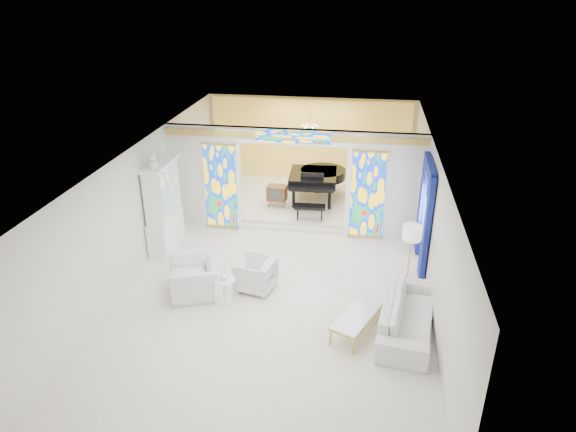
% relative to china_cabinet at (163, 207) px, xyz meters
% --- Properties ---
extents(floor, '(12.00, 12.00, 0.00)m').
position_rel_china_cabinet_xyz_m(floor, '(3.22, -0.60, -1.17)').
color(floor, white).
rests_on(floor, ground).
extents(ceiling, '(7.00, 12.00, 0.02)m').
position_rel_china_cabinet_xyz_m(ceiling, '(3.22, -0.60, 1.83)').
color(ceiling, white).
rests_on(ceiling, wall_back).
extents(wall_back, '(7.00, 0.02, 3.00)m').
position_rel_china_cabinet_xyz_m(wall_back, '(3.22, 5.40, 0.33)').
color(wall_back, silver).
rests_on(wall_back, floor).
extents(wall_front, '(7.00, 0.02, 3.00)m').
position_rel_china_cabinet_xyz_m(wall_front, '(3.22, -6.60, 0.33)').
color(wall_front, silver).
rests_on(wall_front, floor).
extents(wall_left, '(0.02, 12.00, 3.00)m').
position_rel_china_cabinet_xyz_m(wall_left, '(-0.28, -0.60, 0.33)').
color(wall_left, silver).
rests_on(wall_left, floor).
extents(wall_right, '(0.02, 12.00, 3.00)m').
position_rel_china_cabinet_xyz_m(wall_right, '(6.72, -0.60, 0.33)').
color(wall_right, silver).
rests_on(wall_right, floor).
extents(partition_wall, '(7.00, 0.22, 3.00)m').
position_rel_china_cabinet_xyz_m(partition_wall, '(3.22, 1.40, 0.48)').
color(partition_wall, silver).
rests_on(partition_wall, floor).
extents(stained_glass_left, '(0.90, 0.04, 2.40)m').
position_rel_china_cabinet_xyz_m(stained_glass_left, '(1.19, 1.29, 0.13)').
color(stained_glass_left, gold).
rests_on(stained_glass_left, partition_wall).
extents(stained_glass_right, '(0.90, 0.04, 2.40)m').
position_rel_china_cabinet_xyz_m(stained_glass_right, '(5.25, 1.29, 0.13)').
color(stained_glass_right, gold).
rests_on(stained_glass_right, partition_wall).
extents(stained_glass_transom, '(2.00, 0.04, 0.34)m').
position_rel_china_cabinet_xyz_m(stained_glass_transom, '(3.22, 1.29, 1.65)').
color(stained_glass_transom, gold).
rests_on(stained_glass_transom, partition_wall).
extents(alcove_platform, '(6.80, 3.80, 0.18)m').
position_rel_china_cabinet_xyz_m(alcove_platform, '(3.22, 3.50, -1.08)').
color(alcove_platform, white).
rests_on(alcove_platform, floor).
extents(gold_curtain_back, '(6.70, 0.10, 2.90)m').
position_rel_china_cabinet_xyz_m(gold_curtain_back, '(3.22, 5.28, 0.33)').
color(gold_curtain_back, '#FFDB58').
rests_on(gold_curtain_back, wall_back).
extents(chandelier, '(0.48, 0.48, 0.30)m').
position_rel_china_cabinet_xyz_m(chandelier, '(3.42, 3.40, 1.38)').
color(chandelier, '#B99940').
rests_on(chandelier, ceiling).
extents(blue_drapes, '(0.14, 1.85, 2.65)m').
position_rel_china_cabinet_xyz_m(blue_drapes, '(6.62, 0.10, 0.41)').
color(blue_drapes, navy).
rests_on(blue_drapes, wall_right).
extents(china_cabinet, '(0.56, 1.46, 2.72)m').
position_rel_china_cabinet_xyz_m(china_cabinet, '(0.00, 0.00, 0.00)').
color(china_cabinet, white).
rests_on(china_cabinet, floor).
extents(armchair_left, '(1.44, 1.53, 0.80)m').
position_rel_china_cabinet_xyz_m(armchair_left, '(1.44, -2.03, -0.77)').
color(armchair_left, white).
rests_on(armchair_left, floor).
extents(armchair_right, '(0.99, 0.97, 0.77)m').
position_rel_china_cabinet_xyz_m(armchair_right, '(2.78, -1.66, -0.78)').
color(armchair_right, white).
rests_on(armchair_right, floor).
extents(sofa, '(1.33, 2.63, 0.74)m').
position_rel_china_cabinet_xyz_m(sofa, '(6.17, -2.71, -0.80)').
color(sofa, white).
rests_on(sofa, floor).
extents(side_table, '(0.58, 0.58, 0.60)m').
position_rel_china_cabinet_xyz_m(side_table, '(2.24, -2.32, -0.78)').
color(side_table, white).
rests_on(side_table, floor).
extents(vase, '(0.23, 0.23, 0.19)m').
position_rel_china_cabinet_xyz_m(vase, '(2.24, -2.32, -0.47)').
color(vase, white).
rests_on(vase, side_table).
extents(coffee_table, '(1.31, 2.01, 0.43)m').
position_rel_china_cabinet_xyz_m(coffee_table, '(5.25, -2.70, -0.77)').
color(coffee_table, white).
rests_on(coffee_table, floor).
extents(floor_lamp, '(0.47, 0.47, 1.69)m').
position_rel_china_cabinet_xyz_m(floor_lamp, '(6.23, -1.26, 0.27)').
color(floor_lamp, '#B99940').
rests_on(floor_lamp, floor).
extents(grand_piano, '(1.79, 2.80, 1.10)m').
position_rel_china_cabinet_xyz_m(grand_piano, '(3.67, 3.50, -0.25)').
color(grand_piano, black).
rests_on(grand_piano, alcove_platform).
extents(tv_console, '(0.61, 0.45, 0.67)m').
position_rel_china_cabinet_xyz_m(tv_console, '(2.52, 2.71, -0.56)').
color(tv_console, brown).
rests_on(tv_console, alcove_platform).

